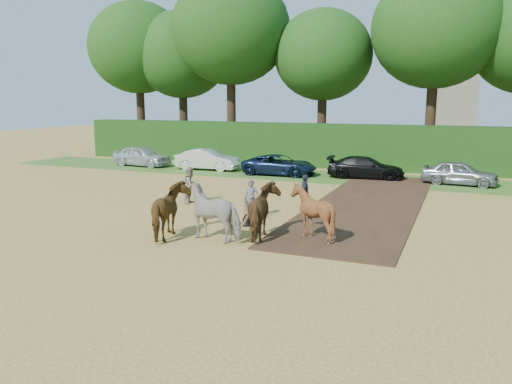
# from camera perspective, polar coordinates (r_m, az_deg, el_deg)

# --- Properties ---
(ground) EXTENTS (120.00, 120.00, 0.00)m
(ground) POSITION_cam_1_polar(r_m,az_deg,el_deg) (16.83, 3.43, -5.48)
(ground) COLOR gold
(ground) RESTS_ON ground
(earth_strip) EXTENTS (4.50, 17.00, 0.05)m
(earth_strip) POSITION_cam_1_polar(r_m,az_deg,el_deg) (23.07, 12.75, -1.27)
(earth_strip) COLOR #472D1C
(earth_strip) RESTS_ON ground
(grass_verge) EXTENTS (50.00, 5.00, 0.03)m
(grass_verge) POSITION_cam_1_polar(r_m,az_deg,el_deg) (30.11, 12.29, 1.45)
(grass_verge) COLOR #38601E
(grass_verge) RESTS_ON ground
(hedgerow) EXTENTS (46.00, 1.60, 3.00)m
(hedgerow) POSITION_cam_1_polar(r_m,az_deg,el_deg) (34.34, 13.78, 4.97)
(hedgerow) COLOR #14380F
(hedgerow) RESTS_ON ground
(spectator_near) EXTENTS (0.67, 0.84, 1.66)m
(spectator_near) POSITION_cam_1_polar(r_m,az_deg,el_deg) (22.72, -7.46, 0.79)
(spectator_near) COLOR #BFAA96
(spectator_near) RESTS_ON ground
(spectator_far) EXTENTS (0.60, 0.96, 1.53)m
(spectator_far) POSITION_cam_1_polar(r_m,az_deg,el_deg) (21.20, 5.59, -0.05)
(spectator_far) COLOR #292F37
(spectator_far) RESTS_ON ground
(plough_team) EXTENTS (6.20, 5.17, 1.85)m
(plough_team) POSITION_cam_1_polar(r_m,az_deg,el_deg) (16.85, -1.63, -2.22)
(plough_team) COLOR brown
(plough_team) RESTS_ON ground
(parked_cars) EXTENTS (36.05, 3.18, 1.47)m
(parked_cars) POSITION_cam_1_polar(r_m,az_deg,el_deg) (29.97, 14.41, 2.62)
(parked_cars) COLOR silver
(parked_cars) RESTS_ON ground
(treeline) EXTENTS (48.70, 10.60, 14.21)m
(treeline) POSITION_cam_1_polar(r_m,az_deg,el_deg) (37.87, 12.45, 16.85)
(treeline) COLOR #382616
(treeline) RESTS_ON ground
(church) EXTENTS (5.20, 5.20, 27.00)m
(church) POSITION_cam_1_polar(r_m,az_deg,el_deg) (70.88, 22.51, 17.11)
(church) COLOR slate
(church) RESTS_ON ground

